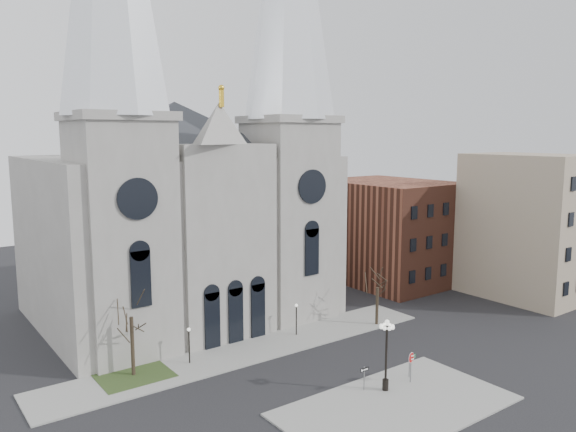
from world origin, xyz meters
TOP-DOWN VIEW (x-y plane):
  - ground at (0.00, 0.00)m, footprint 160.00×160.00m
  - sidewalk_near at (3.00, -5.00)m, footprint 18.00×10.00m
  - sidewalk_far at (0.00, 11.00)m, footprint 40.00×6.00m
  - grass_patch at (-11.00, 12.00)m, footprint 6.00×5.00m
  - cathedral at (0.00, 22.86)m, footprint 33.00×26.66m
  - bg_building_brick at (30.00, 22.00)m, footprint 14.00×18.00m
  - bg_building_tan at (38.00, 6.00)m, footprint 10.00×14.00m
  - tree_left at (-11.00, 12.00)m, footprint 3.20×3.20m
  - tree_right at (15.00, 9.00)m, footprint 3.20×3.20m
  - ped_lamp_left at (-6.00, 11.50)m, footprint 0.32×0.32m
  - ped_lamp_right at (6.00, 11.50)m, footprint 0.32×0.32m
  - stop_sign at (6.90, -2.91)m, footprint 0.94×0.15m
  - globe_lamp at (4.19, -2.70)m, footprint 1.65×1.65m
  - one_way_sign at (2.79, -1.71)m, footprint 0.87×0.08m
  - street_name_sign at (7.70, -2.17)m, footprint 0.63×0.16m

SIDE VIEW (x-z plane):
  - ground at x=0.00m, z-range 0.00..0.00m
  - sidewalk_near at x=3.00m, z-range 0.00..0.14m
  - sidewalk_far at x=0.00m, z-range 0.00..0.14m
  - grass_patch at x=-11.00m, z-range 0.00..0.18m
  - street_name_sign at x=7.70m, z-range 0.34..2.33m
  - one_way_sign at x=2.79m, z-range 0.51..2.49m
  - stop_sign at x=6.90m, z-range 0.69..3.30m
  - ped_lamp_left at x=-6.00m, z-range 0.70..3.96m
  - ped_lamp_right at x=6.00m, z-range 0.70..3.96m
  - globe_lamp at x=4.19m, z-range 0.89..6.74m
  - tree_right at x=15.00m, z-range 1.47..7.47m
  - tree_left at x=-11.00m, z-range 1.83..9.33m
  - bg_building_brick at x=30.00m, z-range 0.00..14.00m
  - bg_building_tan at x=38.00m, z-range 0.00..18.00m
  - cathedral at x=0.00m, z-range -8.52..45.48m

